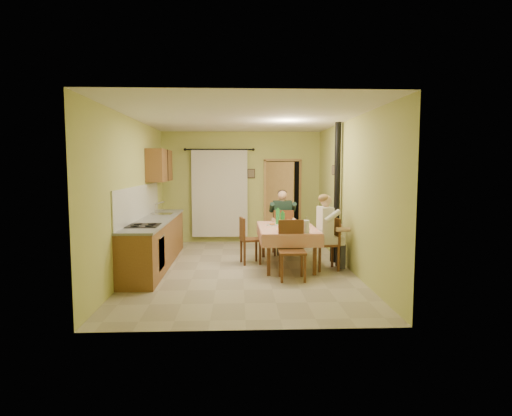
{
  "coord_description": "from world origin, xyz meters",
  "views": [
    {
      "loc": [
        -0.09,
        -7.89,
        1.93
      ],
      "look_at": [
        0.25,
        0.1,
        1.15
      ],
      "focal_mm": 30.0,
      "sensor_mm": 36.0,
      "label": 1
    }
  ],
  "objects_px": {
    "chair_left": "(250,249)",
    "stove_flue": "(337,211)",
    "chair_far": "(282,241)",
    "chair_near": "(292,263)",
    "man_right": "(327,223)",
    "dining_table": "(287,246)",
    "man_far": "(283,215)",
    "chair_right": "(327,254)"
  },
  "relations": [
    {
      "from": "dining_table",
      "to": "chair_far",
      "type": "xyz_separation_m",
      "value": [
        0.03,
        1.07,
        -0.09
      ]
    },
    {
      "from": "man_right",
      "to": "stove_flue",
      "type": "relative_size",
      "value": 0.5
    },
    {
      "from": "chair_far",
      "to": "chair_near",
      "type": "height_order",
      "value": "chair_near"
    },
    {
      "from": "chair_far",
      "to": "stove_flue",
      "type": "height_order",
      "value": "stove_flue"
    },
    {
      "from": "chair_near",
      "to": "man_far",
      "type": "distance_m",
      "value": 2.21
    },
    {
      "from": "chair_left",
      "to": "man_far",
      "type": "height_order",
      "value": "man_far"
    },
    {
      "from": "chair_left",
      "to": "man_right",
      "type": "relative_size",
      "value": 0.67
    },
    {
      "from": "chair_left",
      "to": "stove_flue",
      "type": "bearing_deg",
      "value": 81.68
    },
    {
      "from": "dining_table",
      "to": "man_right",
      "type": "relative_size",
      "value": 1.31
    },
    {
      "from": "man_right",
      "to": "stove_flue",
      "type": "xyz_separation_m",
      "value": [
        0.34,
        0.67,
        0.15
      ]
    },
    {
      "from": "chair_far",
      "to": "chair_near",
      "type": "relative_size",
      "value": 0.98
    },
    {
      "from": "man_right",
      "to": "dining_table",
      "type": "bearing_deg",
      "value": 56.64
    },
    {
      "from": "man_far",
      "to": "stove_flue",
      "type": "distance_m",
      "value": 1.29
    },
    {
      "from": "chair_right",
      "to": "chair_near",
      "type": "bearing_deg",
      "value": 126.78
    },
    {
      "from": "dining_table",
      "to": "chair_left",
      "type": "bearing_deg",
      "value": 164.94
    },
    {
      "from": "man_far",
      "to": "dining_table",
      "type": "bearing_deg",
      "value": -92.02
    },
    {
      "from": "chair_far",
      "to": "chair_right",
      "type": "bearing_deg",
      "value": -64.95
    },
    {
      "from": "chair_near",
      "to": "chair_right",
      "type": "distance_m",
      "value": 1.01
    },
    {
      "from": "chair_near",
      "to": "chair_right",
      "type": "bearing_deg",
      "value": -137.09
    },
    {
      "from": "man_far",
      "to": "stove_flue",
      "type": "bearing_deg",
      "value": -38.18
    },
    {
      "from": "dining_table",
      "to": "man_right",
      "type": "bearing_deg",
      "value": -27.77
    },
    {
      "from": "chair_right",
      "to": "chair_left",
      "type": "bearing_deg",
      "value": 63.01
    },
    {
      "from": "man_far",
      "to": "stove_flue",
      "type": "height_order",
      "value": "stove_flue"
    },
    {
      "from": "chair_left",
      "to": "stove_flue",
      "type": "relative_size",
      "value": 0.33
    },
    {
      "from": "man_far",
      "to": "chair_left",
      "type": "bearing_deg",
      "value": -130.4
    },
    {
      "from": "chair_left",
      "to": "man_far",
      "type": "xyz_separation_m",
      "value": [
        0.74,
        0.89,
        0.59
      ]
    },
    {
      "from": "chair_right",
      "to": "chair_left",
      "type": "height_order",
      "value": "chair_right"
    },
    {
      "from": "man_far",
      "to": "chair_near",
      "type": "bearing_deg",
      "value": -92.1
    },
    {
      "from": "chair_right",
      "to": "man_right",
      "type": "height_order",
      "value": "man_right"
    },
    {
      "from": "chair_right",
      "to": "stove_flue",
      "type": "relative_size",
      "value": 0.35
    },
    {
      "from": "dining_table",
      "to": "man_right",
      "type": "distance_m",
      "value": 0.94
    },
    {
      "from": "dining_table",
      "to": "stove_flue",
      "type": "relative_size",
      "value": 0.65
    },
    {
      "from": "chair_left",
      "to": "man_far",
      "type": "relative_size",
      "value": 0.67
    },
    {
      "from": "chair_right",
      "to": "man_far",
      "type": "bearing_deg",
      "value": 19.75
    },
    {
      "from": "dining_table",
      "to": "chair_right",
      "type": "bearing_deg",
      "value": -27.22
    },
    {
      "from": "dining_table",
      "to": "chair_left",
      "type": "relative_size",
      "value": 1.97
    },
    {
      "from": "dining_table",
      "to": "chair_left",
      "type": "distance_m",
      "value": 0.75
    },
    {
      "from": "chair_near",
      "to": "chair_far",
      "type": "bearing_deg",
      "value": -91.07
    },
    {
      "from": "stove_flue",
      "to": "man_far",
      "type": "bearing_deg",
      "value": 142.4
    },
    {
      "from": "chair_far",
      "to": "chair_near",
      "type": "distance_m",
      "value": 2.12
    },
    {
      "from": "chair_far",
      "to": "man_far",
      "type": "distance_m",
      "value": 0.59
    },
    {
      "from": "chair_left",
      "to": "chair_far",
      "type": "bearing_deg",
      "value": 127.79
    }
  ]
}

